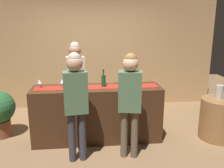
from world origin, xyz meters
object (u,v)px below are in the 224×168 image
Objects in this scene: wine_glass_mid_counter at (39,82)px; bartender at (76,76)px; wine_bottle_green at (103,80)px; vase_on_side_table at (219,92)px; round_side_table at (219,119)px; customer_browsing at (76,97)px; wine_bottle_clear at (132,79)px; wine_glass_near_customer at (62,82)px; wine_glass_far_end at (74,81)px; customer_sipping at (130,96)px.

wine_glass_mid_counter is 0.78m from bartender.
wine_bottle_green is 1.09m from wine_glass_mid_counter.
vase_on_side_table is (2.54, -0.72, -0.19)m from bartender.
customer_browsing is at bearing -169.19° from round_side_table.
round_side_table is 3.08× the size of vase_on_side_table.
round_side_table is 0.49m from vase_on_side_table.
wine_bottle_clear reaches higher than vase_on_side_table.
customer_browsing is 2.25× the size of round_side_table.
wine_glass_near_customer is at bearing -4.27° from wine_glass_mid_counter.
wine_glass_mid_counter is at bearing 29.02° from bartender.
bartender reaches higher than wine_glass_far_end.
wine_bottle_clear is 2.10× the size of wine_glass_mid_counter.
bartender is at bearing 40.61° from wine_glass_mid_counter.
wine_glass_near_customer is 1.26m from customer_sipping.
round_side_table is at bearing 4.17° from customer_browsing.
wine_glass_far_end is 2.68m from round_side_table.
wine_glass_near_customer is at bearing 158.24° from customer_sipping.
wine_glass_mid_counter and wine_glass_far_end have the same top height.
wine_bottle_clear is 1.26× the size of vase_on_side_table.
wine_bottle_green reaches higher than wine_glass_far_end.
customer_browsing reaches higher than wine_glass_near_customer.
vase_on_side_table is (2.55, -0.22, -0.22)m from wine_glass_far_end.
bartender is at bearing 135.92° from customer_sipping.
round_side_table is at bearing -4.81° from wine_glass_near_customer.
round_side_table is at bearing -6.01° from wine_glass_far_end.
customer_browsing is (-0.80, -0.02, 0.02)m from customer_sipping.
wine_glass_near_customer is 0.09× the size of customer_browsing.
wine_bottle_clear is 0.18× the size of customer_browsing.
wine_glass_mid_counter is 3.25m from round_side_table.
wine_glass_mid_counter is 1.61m from customer_sipping.
customer_sipping is (1.43, -0.72, -0.07)m from wine_glass_mid_counter.
wine_bottle_green is 0.83m from customer_browsing.
customer_browsing is (-0.96, -0.72, -0.06)m from wine_bottle_clear.
wine_bottle_clear is at bearing 171.41° from round_side_table.
wine_glass_near_customer is 1.00× the size of wine_glass_mid_counter.
round_side_table is (3.16, -0.26, -0.71)m from wine_glass_mid_counter.
wine_bottle_clear is 0.41× the size of round_side_table.
wine_glass_mid_counter is 0.09× the size of customer_sipping.
wine_bottle_clear is 1.57m from vase_on_side_table.
wine_bottle_clear is at bearing -1.99° from wine_glass_far_end.
wine_glass_mid_counter is at bearing -179.19° from wine_glass_far_end.
bartender is at bearing 89.11° from wine_glass_far_end.
wine_glass_far_end is 0.09× the size of customer_sipping.
wine_glass_near_customer is 2.88m from round_side_table.
customer_browsing is 2.65m from round_side_table.
wine_glass_far_end is at bearing 10.17° from wine_glass_near_customer.
wine_bottle_green is 0.41× the size of round_side_table.
wine_bottle_clear reaches higher than wine_glass_near_customer.
wine_glass_near_customer and wine_glass_mid_counter have the same top height.
wine_glass_far_end is at bearing 150.85° from customer_sipping.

